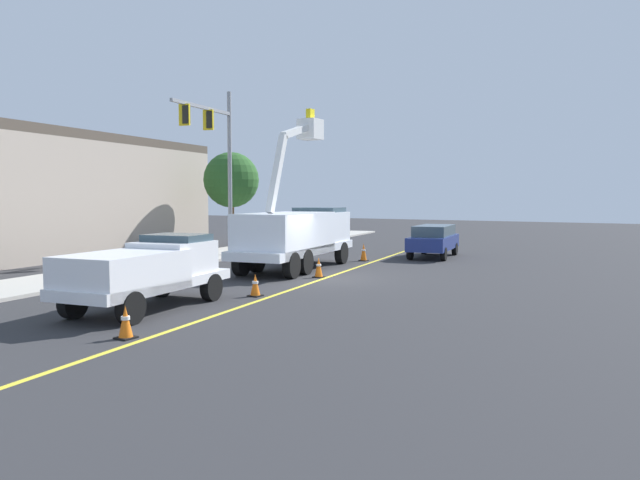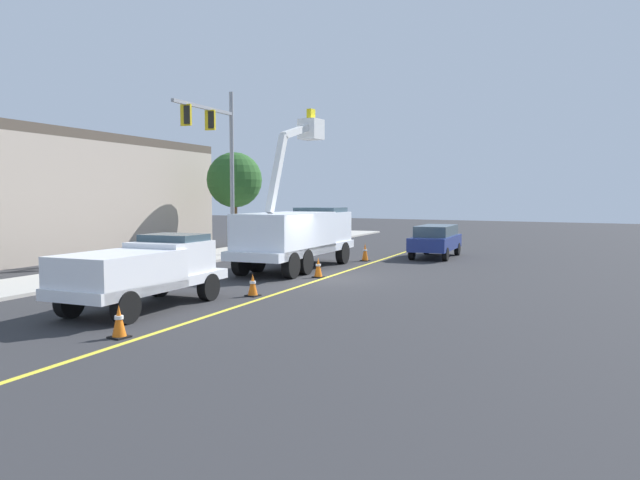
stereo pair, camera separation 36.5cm
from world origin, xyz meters
The scene contains 13 objects.
ground centered at (0.00, 0.00, 0.00)m, with size 120.00×120.00×0.00m, color #2D2D30.
sidewalk_far_side centered at (-1.22, 8.81, 0.06)m, with size 60.00×3.60×0.12m, color #B2ADA3.
lane_centre_stripe centered at (0.00, 0.00, 0.00)m, with size 50.00×0.16×0.01m, color yellow.
utility_bucket_truck centered at (2.12, 2.60, 1.61)m, with size 8.47×3.60×7.11m.
service_pickup_truck centered at (-8.11, 1.19, 1.12)m, with size 5.84×2.85×2.06m.
passing_minivan centered at (10.15, -0.89, 0.97)m, with size 5.02×2.54×1.69m.
traffic_cone_leading centered at (-10.88, -1.05, 0.37)m, with size 0.40×0.40×0.76m.
traffic_cone_mid_front centered at (-4.76, -0.16, 0.36)m, with size 0.40×0.40×0.73m.
traffic_cone_mid_rear centered at (0.16, 0.34, 0.39)m, with size 0.40×0.40×0.80m.
traffic_cone_trailing centered at (6.59, 1.50, 0.44)m, with size 0.40×0.40×0.89m.
traffic_signal_mast centered at (3.69, 8.46, 5.70)m, with size 5.12×0.95×8.74m.
commercial_building_backdrop centered at (0.28, 18.21, 3.32)m, with size 22.25×10.86×6.63m.
street_tree_right centered at (9.67, 12.29, 4.25)m, with size 3.49×3.49×6.02m.
Camera 1 is at (-20.15, -11.52, 3.20)m, focal length 33.46 mm.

